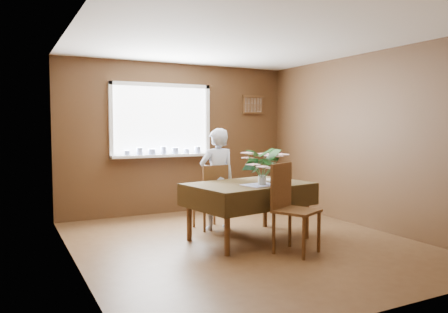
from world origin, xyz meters
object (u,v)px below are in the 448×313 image
chair_near (290,204)px  flower_bouquet (262,163)px  dining_table (249,190)px  seated_woman (217,179)px  chair_far (212,194)px

chair_near → flower_bouquet: bearing=75.0°
dining_table → seated_woman: size_ratio=1.16×
dining_table → chair_near: (0.15, -0.69, -0.09)m
chair_near → flower_bouquet: size_ratio=2.08×
seated_woman → flower_bouquet: size_ratio=2.89×
dining_table → seated_woman: 0.70m
chair_near → chair_far: bearing=77.6°
chair_far → flower_bouquet: (0.24, -0.93, 0.50)m
dining_table → chair_far: 0.74m
chair_near → dining_table: bearing=76.6°
chair_far → chair_near: size_ratio=0.89×
dining_table → flower_bouquet: 0.43m
chair_far → seated_woman: (0.07, -0.03, 0.21)m
chair_near → seated_woman: 1.41m
seated_woman → dining_table: bearing=100.1°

